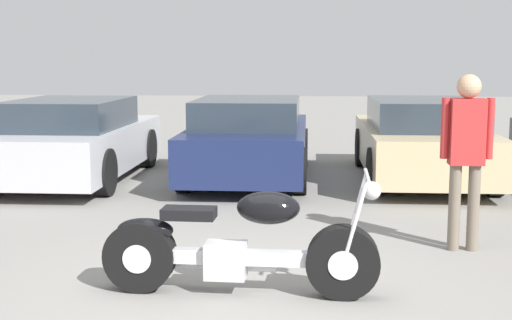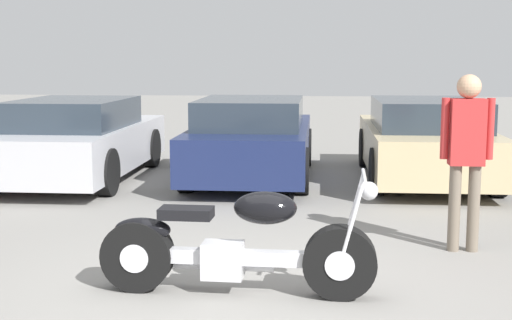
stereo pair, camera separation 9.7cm
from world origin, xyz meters
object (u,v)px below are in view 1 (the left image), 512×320
(motorcycle, at_px, (236,247))
(parked_car_champagne, at_px, (421,140))
(parked_car_silver, at_px, (75,140))
(person_standing, at_px, (467,146))
(parked_car_navy, at_px, (249,139))

(motorcycle, height_order, parked_car_champagne, parked_car_champagne)
(parked_car_silver, height_order, parked_car_champagne, same)
(parked_car_champagne, distance_m, person_standing, 4.24)
(motorcycle, height_order, parked_car_silver, parked_car_silver)
(parked_car_silver, distance_m, parked_car_navy, 2.77)
(parked_car_silver, relative_size, parked_car_champagne, 1.00)
(motorcycle, bearing_deg, parked_car_silver, 120.48)
(parked_car_silver, xyz_separation_m, person_standing, (5.30, -3.80, 0.44))
(motorcycle, height_order, parked_car_navy, parked_car_navy)
(motorcycle, xyz_separation_m, parked_car_navy, (-0.38, 5.67, 0.24))
(parked_car_champagne, bearing_deg, parked_car_navy, -178.81)
(parked_car_navy, relative_size, person_standing, 2.43)
(parked_car_silver, distance_m, person_standing, 6.53)
(parked_car_silver, xyz_separation_m, parked_car_champagne, (5.50, 0.41, 0.00))
(parked_car_champagne, xyz_separation_m, person_standing, (-0.20, -4.21, 0.44))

